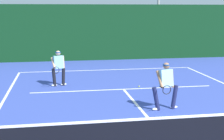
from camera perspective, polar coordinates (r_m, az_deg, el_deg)
court_line_baseline_far at (r=18.01m, az=-0.90°, el=0.04°), size 9.27×0.10×0.01m
court_line_service at (r=13.65m, az=2.00°, el=-3.33°), size 7.56×0.10×0.01m
court_line_centre at (r=10.58m, az=5.60°, el=-7.48°), size 0.10×6.40×0.01m
tennis_net at (r=7.56m, az=12.15°, el=-11.12°), size 10.17×0.09×1.10m
player_near at (r=10.86m, az=9.28°, el=-2.43°), size 0.96×0.85×1.57m
player_far at (r=14.27m, az=-9.26°, el=0.55°), size 0.68×0.89×1.53m
tennis_ball at (r=14.05m, az=4.69°, el=-2.84°), size 0.07×0.07×0.07m
back_fence_windscreen at (r=21.35m, az=-2.40°, el=6.49°), size 18.12×0.12×3.57m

